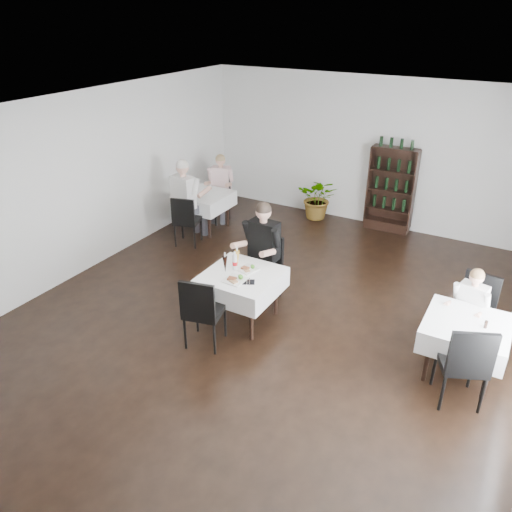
{
  "coord_description": "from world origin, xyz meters",
  "views": [
    {
      "loc": [
        2.94,
        -5.3,
        4.2
      ],
      "look_at": [
        -0.18,
        0.2,
        1.0
      ],
      "focal_mm": 35.0,
      "sensor_mm": 36.0,
      "label": 1
    }
  ],
  "objects_px": {
    "potted_tree": "(318,198)",
    "wine_shelf": "(391,191)",
    "diner_main": "(260,246)",
    "main_table": "(242,283)"
  },
  "relations": [
    {
      "from": "potted_tree",
      "to": "wine_shelf",
      "type": "bearing_deg",
      "value": 5.33
    },
    {
      "from": "potted_tree",
      "to": "diner_main",
      "type": "height_order",
      "value": "diner_main"
    },
    {
      "from": "potted_tree",
      "to": "diner_main",
      "type": "xyz_separation_m",
      "value": [
        0.54,
        -3.55,
        0.47
      ]
    },
    {
      "from": "diner_main",
      "to": "wine_shelf",
      "type": "bearing_deg",
      "value": 75.65
    },
    {
      "from": "wine_shelf",
      "to": "main_table",
      "type": "xyz_separation_m",
      "value": [
        -0.9,
        -4.31,
        -0.23
      ]
    },
    {
      "from": "main_table",
      "to": "potted_tree",
      "type": "height_order",
      "value": "potted_tree"
    },
    {
      "from": "main_table",
      "to": "diner_main",
      "type": "bearing_deg",
      "value": 93.95
    },
    {
      "from": "wine_shelf",
      "to": "main_table",
      "type": "height_order",
      "value": "wine_shelf"
    },
    {
      "from": "wine_shelf",
      "to": "main_table",
      "type": "bearing_deg",
      "value": -101.78
    },
    {
      "from": "main_table",
      "to": "diner_main",
      "type": "distance_m",
      "value": 0.7
    }
  ]
}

